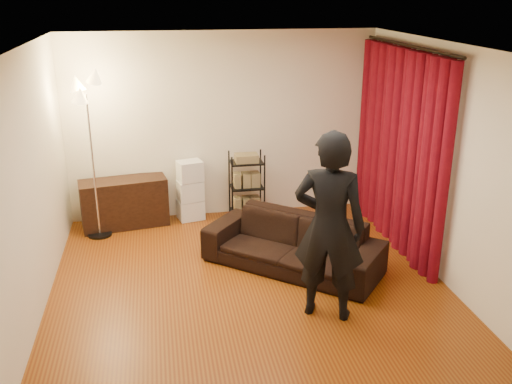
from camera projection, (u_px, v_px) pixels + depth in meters
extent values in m
plane|color=brown|center=(252.00, 293.00, 6.44)|extent=(5.00, 5.00, 0.00)
plane|color=white|center=(251.00, 48.00, 5.52)|extent=(5.00, 5.00, 0.00)
plane|color=#F0E3C9|center=(223.00, 126.00, 8.30)|extent=(5.00, 0.00, 5.00)
plane|color=#F0E3C9|center=(317.00, 302.00, 3.66)|extent=(5.00, 0.00, 5.00)
plane|color=#F0E3C9|center=(27.00, 192.00, 5.61)|extent=(0.00, 5.00, 5.00)
plane|color=#F0E3C9|center=(450.00, 169.00, 6.35)|extent=(0.00, 5.00, 5.00)
cylinder|color=black|center=(409.00, 46.00, 6.96)|extent=(0.04, 2.65, 0.04)
imported|color=black|center=(292.00, 244.00, 6.92)|extent=(2.19, 2.02, 0.63)
imported|color=black|center=(329.00, 227.00, 5.70)|extent=(0.86, 0.74, 1.99)
cube|color=black|center=(124.00, 203.00, 8.14)|extent=(1.26, 0.65, 0.70)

